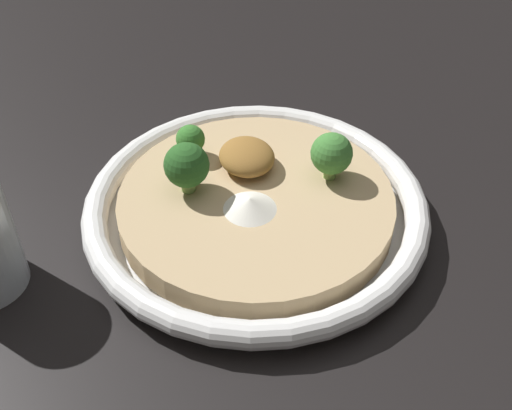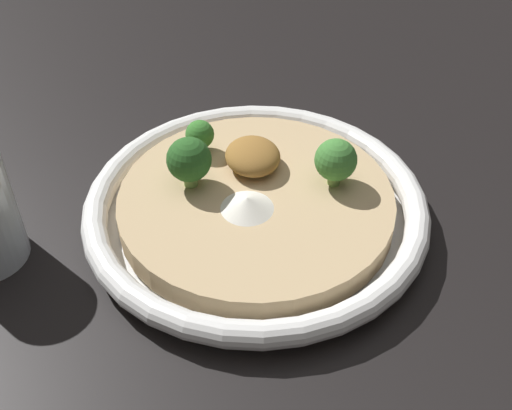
{
  "view_description": "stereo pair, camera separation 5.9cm",
  "coord_description": "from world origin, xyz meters",
  "px_view_note": "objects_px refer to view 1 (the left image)",
  "views": [
    {
      "loc": [
        -0.41,
        0.16,
        0.41
      ],
      "look_at": [
        0.0,
        0.0,
        0.02
      ],
      "focal_mm": 45.0,
      "sensor_mm": 36.0,
      "label": 1
    },
    {
      "loc": [
        -0.43,
        0.1,
        0.41
      ],
      "look_at": [
        0.0,
        0.0,
        0.02
      ],
      "focal_mm": 45.0,
      "sensor_mm": 36.0,
      "label": 2
    }
  ],
  "objects_px": {
    "risotto_bowl": "(256,207)",
    "broccoli_back_right": "(187,166)",
    "broccoli_right": "(190,140)",
    "broccoli_front": "(332,155)"
  },
  "relations": [
    {
      "from": "broccoli_back_right",
      "to": "broccoli_right",
      "type": "xyz_separation_m",
      "value": [
        0.05,
        -0.02,
        -0.01
      ]
    },
    {
      "from": "risotto_bowl",
      "to": "broccoli_right",
      "type": "height_order",
      "value": "broccoli_right"
    },
    {
      "from": "broccoli_front",
      "to": "risotto_bowl",
      "type": "bearing_deg",
      "value": 89.46
    },
    {
      "from": "broccoli_back_right",
      "to": "broccoli_right",
      "type": "distance_m",
      "value": 0.05
    },
    {
      "from": "broccoli_back_right",
      "to": "broccoli_right",
      "type": "bearing_deg",
      "value": -19.67
    },
    {
      "from": "broccoli_right",
      "to": "broccoli_front",
      "type": "bearing_deg",
      "value": -125.23
    },
    {
      "from": "risotto_bowl",
      "to": "broccoli_right",
      "type": "bearing_deg",
      "value": 25.67
    },
    {
      "from": "broccoli_right",
      "to": "broccoli_front",
      "type": "distance_m",
      "value": 0.14
    },
    {
      "from": "risotto_bowl",
      "to": "broccoli_back_right",
      "type": "bearing_deg",
      "value": 62.25
    },
    {
      "from": "risotto_bowl",
      "to": "broccoli_back_right",
      "type": "xyz_separation_m",
      "value": [
        0.03,
        0.05,
        0.04
      ]
    }
  ]
}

